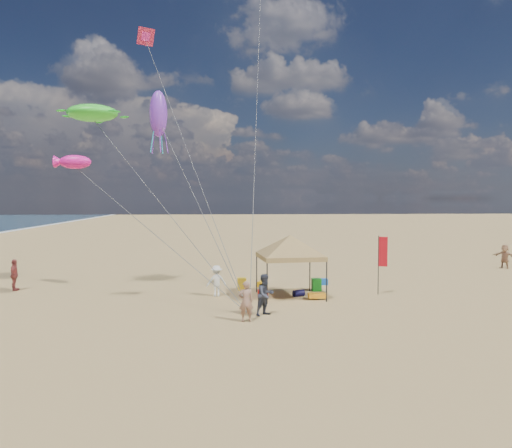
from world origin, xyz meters
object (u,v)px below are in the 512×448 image
object	(u,v)px
canopy_tent	(290,237)
person_far_a	(14,275)
person_far_c	(505,256)
cooler_red	(263,293)
chair_yellow	(242,284)
person_near_a	(246,301)
chair_green	(316,285)
person_near_c	(216,281)
cooler_blue	(323,282)
person_near_b	(265,295)
feather_flag	(382,255)
beach_cart	(317,296)

from	to	relation	value
canopy_tent	person_far_a	xyz separation A→B (m)	(-15.43, 3.05, -2.29)
canopy_tent	person_far_c	world-z (taller)	canopy_tent
cooler_red	person_far_c	distance (m)	21.28
cooler_red	person_far_a	bearing A→B (deg)	168.09
canopy_tent	chair_yellow	bearing A→B (deg)	138.39
person_near_a	person_far_c	size ratio (longest dim) A/B	0.96
chair_green	person_near_c	world-z (taller)	person_near_c
cooler_blue	person_near_b	bearing A→B (deg)	-119.87
feather_flag	chair_yellow	xyz separation A→B (m)	(-7.55, 1.99, -1.81)
cooler_red	person_near_b	size ratio (longest dim) A/B	0.29
feather_flag	chair_yellow	size ratio (longest dim) A/B	4.64
cooler_red	person_near_c	world-z (taller)	person_near_c
chair_green	person_far_a	distance (m)	17.27
beach_cart	person_near_a	world-z (taller)	person_near_a
person_near_b	person_near_a	bearing A→B (deg)	-167.51
person_near_b	person_near_c	world-z (taller)	person_near_b
chair_green	person_near_c	size ratio (longest dim) A/B	0.42
beach_cart	person_far_c	size ratio (longest dim) A/B	0.50
beach_cart	person_near_b	xyz separation A→B (m)	(-3.04, -3.26, 0.74)
chair_yellow	person_far_c	distance (m)	21.42
cooler_red	person_near_a	bearing A→B (deg)	-103.37
canopy_tent	chair_yellow	distance (m)	4.35
chair_green	person_far_c	xyz separation A→B (m)	(15.97, 7.65, 0.56)
beach_cart	cooler_red	bearing A→B (deg)	163.04
chair_green	person_near_c	xyz separation A→B (m)	(-5.69, -1.12, 0.49)
beach_cart	person_far_a	xyz separation A→B (m)	(-16.74, 3.79, 0.70)
cooler_red	person_near_a	size ratio (longest dim) A/B	0.31
beach_cart	chair_green	bearing A→B (deg)	79.02
cooler_red	chair_green	distance (m)	3.56
person_near_b	person_far_c	bearing A→B (deg)	-0.68
chair_green	person_far_c	distance (m)	17.72
canopy_tent	cooler_blue	distance (m)	5.27
person_far_a	canopy_tent	bearing A→B (deg)	-108.05
person_far_a	cooler_blue	bearing A→B (deg)	-95.50
person_far_a	person_far_c	xyz separation A→B (m)	(33.17, 6.21, 0.00)
chair_yellow	person_far_c	world-z (taller)	person_far_c
chair_yellow	person_near_b	size ratio (longest dim) A/B	0.37
person_near_b	person_far_c	size ratio (longest dim) A/B	1.03
canopy_tent	cooler_blue	bearing A→B (deg)	53.53
feather_flag	chair_green	size ratio (longest dim) A/B	4.64
cooler_blue	person_near_b	distance (m)	8.65
person_near_b	person_far_a	xyz separation A→B (m)	(-13.70, 7.05, -0.03)
chair_yellow	person_near_c	xyz separation A→B (m)	(-1.46, -1.70, 0.49)
person_near_c	person_far_c	bearing A→B (deg)	-171.10
chair_yellow	person_near_c	distance (m)	2.29
canopy_tent	person_near_a	bearing A→B (deg)	-117.95
chair_green	feather_flag	bearing A→B (deg)	-23.16
person_near_b	canopy_tent	bearing A→B (deg)	31.75
chair_yellow	beach_cart	size ratio (longest dim) A/B	0.78
cooler_red	chair_yellow	size ratio (longest dim) A/B	0.77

